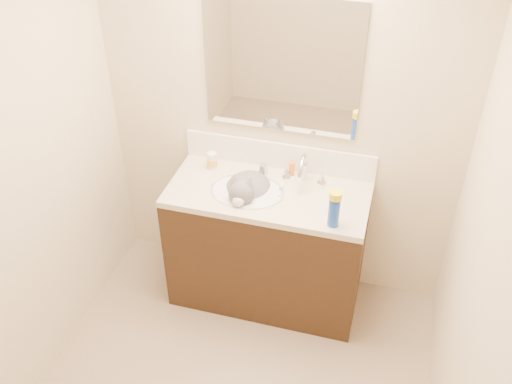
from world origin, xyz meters
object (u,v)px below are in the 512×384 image
Objects in this scene: pill_bottle at (212,161)px; amber_bottle at (292,169)px; faucet at (303,172)px; spray_can at (334,213)px; vanity_cabinet at (267,248)px; basin at (247,201)px; silver_jar at (264,169)px; cat at (247,192)px.

pill_bottle is 0.50m from amber_bottle.
faucet is 1.63× the size of spray_can.
faucet reaches higher than vanity_cabinet.
vanity_cabinet is 13.34× the size of amber_bottle.
amber_bottle is (0.21, 0.24, 0.11)m from basin.
vanity_cabinet is 0.40m from basin.
faucet reaches higher than amber_bottle.
spray_can is at bearing -25.67° from vanity_cabinet.
spray_can is (0.50, -0.38, 0.05)m from silver_jar.
cat reaches higher than amber_bottle.
amber_bottle is (-0.09, 0.07, -0.04)m from faucet.
amber_bottle is at bearing 140.52° from faucet.
amber_bottle is at bearing 128.46° from spray_can.
faucet is at bearing 23.22° from cat.
faucet is 0.42m from spray_can.
vanity_cabinet is 0.44m from cat.
basin is at bearing -32.76° from pill_bottle.
faucet is 2.60× the size of pill_bottle.
faucet is (0.30, 0.17, 0.16)m from basin.
cat is (-0.01, 0.03, 0.04)m from basin.
spray_can reaches higher than cat.
vanity_cabinet is 6.99× the size of spray_can.
vanity_cabinet is 0.54m from amber_bottle.
vanity_cabinet is at bearing -20.57° from pill_bottle.
basin is 4.17× the size of pill_bottle.
pill_bottle reaches higher than vanity_cabinet.
pill_bottle is (-0.40, 0.15, 0.50)m from vanity_cabinet.
spray_can reaches higher than basin.
faucet is 0.36m from cat.
silver_jar is 0.17m from amber_bottle.
spray_can is (0.24, -0.34, -0.00)m from faucet.
basin is 0.05m from cat.
pill_bottle reaches higher than amber_bottle.
faucet reaches higher than silver_jar.
vanity_cabinet is 0.66m from pill_bottle.
spray_can reaches higher than amber_bottle.
spray_can is (0.54, -0.17, 0.16)m from basin.
silver_jar reaches higher than vanity_cabinet.
faucet is at bearing 37.29° from vanity_cabinet.
silver_jar is (0.32, 0.03, -0.02)m from pill_bottle.
pill_bottle is 0.63× the size of spray_can.
basin is 0.34m from amber_bottle.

